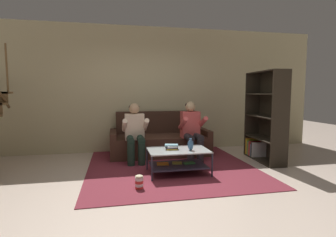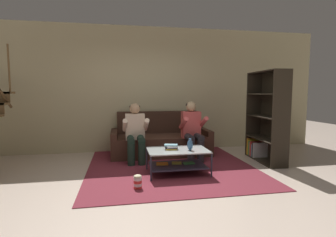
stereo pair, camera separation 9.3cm
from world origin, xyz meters
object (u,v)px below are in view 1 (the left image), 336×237
(couch, at_px, (159,141))
(popcorn_tub, at_px, (139,182))
(vase, at_px, (191,145))
(coffee_table, at_px, (178,158))
(bookshelf, at_px, (265,123))
(person_seated_right, at_px, (192,128))
(book_stack, at_px, (172,147))
(person_seated_left, at_px, (135,130))

(couch, bearing_deg, popcorn_tub, -107.33)
(vase, distance_m, popcorn_tub, 1.11)
(coffee_table, height_order, bookshelf, bookshelf)
(person_seated_right, distance_m, popcorn_tub, 2.01)
(book_stack, height_order, bookshelf, bookshelf)
(coffee_table, bearing_deg, popcorn_tub, -140.49)
(couch, bearing_deg, vase, -80.57)
(person_seated_right, relative_size, bookshelf, 0.66)
(person_seated_left, relative_size, bookshelf, 0.65)
(couch, height_order, person_seated_left, person_seated_left)
(coffee_table, relative_size, bookshelf, 0.56)
(person_seated_right, distance_m, coffee_table, 1.11)
(person_seated_left, height_order, book_stack, person_seated_left)
(couch, bearing_deg, book_stack, -91.27)
(person_seated_left, xyz_separation_m, book_stack, (0.55, -0.86, -0.18))
(vase, xyz_separation_m, book_stack, (-0.29, 0.14, -0.05))
(vase, height_order, book_stack, vase)
(person_seated_left, relative_size, person_seated_right, 0.98)
(vase, distance_m, bookshelf, 1.92)
(person_seated_left, distance_m, person_seated_right, 1.17)
(bookshelf, bearing_deg, person_seated_left, 172.63)
(popcorn_tub, bearing_deg, book_stack, 45.68)
(book_stack, xyz_separation_m, bookshelf, (2.08, 0.52, 0.30))
(coffee_table, relative_size, book_stack, 4.09)
(person_seated_left, relative_size, book_stack, 4.69)
(person_seated_left, relative_size, popcorn_tub, 5.59)
(book_stack, relative_size, popcorn_tub, 1.19)
(coffee_table, height_order, popcorn_tub, coffee_table)
(coffee_table, height_order, vase, vase)
(couch, xyz_separation_m, vase, (0.26, -1.58, 0.22))
(popcorn_tub, bearing_deg, couch, 72.67)
(book_stack, xyz_separation_m, popcorn_tub, (-0.61, -0.63, -0.36))
(book_stack, height_order, popcorn_tub, book_stack)
(couch, distance_m, book_stack, 1.45)
(coffee_table, distance_m, book_stack, 0.21)
(person_seated_left, height_order, person_seated_right, person_seated_right)
(book_stack, relative_size, bookshelf, 0.14)
(couch, distance_m, coffee_table, 1.48)
(coffee_table, bearing_deg, person_seated_right, 60.35)
(vase, xyz_separation_m, bookshelf, (1.78, 0.66, 0.25))
(person_seated_right, xyz_separation_m, popcorn_tub, (-1.23, -1.49, -0.55))
(popcorn_tub, bearing_deg, coffee_table, 39.51)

